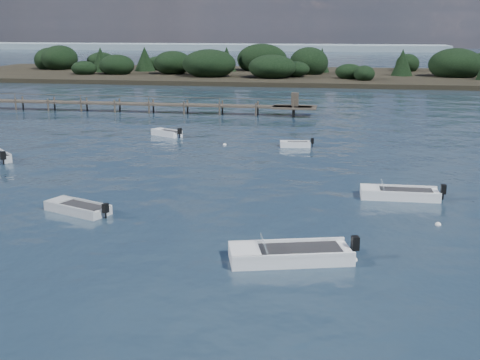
% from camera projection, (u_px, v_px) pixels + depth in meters
% --- Properties ---
extents(ground, '(400.00, 400.00, 0.00)m').
position_uv_depth(ground, '(272.00, 102.00, 81.48)').
color(ground, '#162635').
rests_on(ground, ground).
extents(dinghy_mid_white_b, '(5.03, 1.84, 1.25)m').
position_uv_depth(dinghy_mid_white_b, '(399.00, 195.00, 36.54)').
color(dinghy_mid_white_b, white).
rests_on(dinghy_mid_white_b, ground).
extents(dinghy_mid_white_a, '(5.92, 3.37, 1.36)m').
position_uv_depth(dinghy_mid_white_a, '(290.00, 257.00, 26.84)').
color(dinghy_mid_white_a, white).
rests_on(dinghy_mid_white_a, ground).
extents(dinghy_mid_grey, '(4.23, 2.81, 1.06)m').
position_uv_depth(dinghy_mid_grey, '(78.00, 210.00, 33.76)').
color(dinghy_mid_grey, '#B1B6B9').
rests_on(dinghy_mid_grey, ground).
extents(tender_far_grey_b, '(2.93, 1.39, 0.99)m').
position_uv_depth(tender_far_grey_b, '(295.00, 145.00, 51.80)').
color(tender_far_grey_b, white).
rests_on(tender_far_grey_b, ground).
extents(tender_far_white, '(3.32, 2.49, 1.16)m').
position_uv_depth(tender_far_white, '(167.00, 134.00, 56.96)').
color(tender_far_white, white).
rests_on(tender_far_white, ground).
extents(buoy_b, '(0.32, 0.32, 0.32)m').
position_uv_depth(buoy_b, '(354.00, 260.00, 26.87)').
color(buoy_b, white).
rests_on(buoy_b, ground).
extents(buoy_d, '(0.32, 0.32, 0.32)m').
position_uv_depth(buoy_d, '(438.00, 225.00, 31.63)').
color(buoy_d, white).
rests_on(buoy_d, ground).
extents(buoy_e, '(0.32, 0.32, 0.32)m').
position_uv_depth(buoy_e, '(225.00, 145.00, 52.60)').
color(buoy_e, white).
rests_on(buoy_e, ground).
extents(jetty, '(64.50, 3.20, 3.40)m').
position_uv_depth(jetty, '(84.00, 103.00, 73.26)').
color(jetty, '#494035').
rests_on(jetty, ground).
extents(far_headland, '(190.00, 40.00, 5.80)m').
position_uv_depth(far_headland, '(426.00, 69.00, 115.17)').
color(far_headland, black).
rests_on(far_headland, ground).
extents(distant_haze, '(280.00, 20.00, 2.40)m').
position_uv_depth(distant_haze, '(109.00, 49.00, 258.22)').
color(distant_haze, gray).
rests_on(distant_haze, ground).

